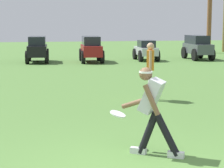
{
  "coord_description": "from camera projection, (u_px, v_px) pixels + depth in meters",
  "views": [
    {
      "loc": [
        -1.47,
        -5.53,
        2.14
      ],
      "look_at": [
        0.16,
        2.87,
        0.9
      ],
      "focal_mm": 70.0,
      "sensor_mm": 36.0,
      "label": 1
    }
  ],
  "objects": [
    {
      "name": "frisbee_thrower",
      "position": [
        152.0,
        106.0,
        6.91
      ],
      "size": [
        0.89,
        0.81,
        1.42
      ],
      "color": "black",
      "rests_on": "ground_plane"
    },
    {
      "name": "parked_car_slot_e",
      "position": [
        146.0,
        50.0,
        23.75
      ],
      "size": [
        1.17,
        2.24,
        1.1
      ],
      "color": "#B7BABF",
      "rests_on": "ground_plane"
    },
    {
      "name": "teammate_deep",
      "position": [
        150.0,
        66.0,
        11.8
      ],
      "size": [
        0.29,
        0.49,
        1.56
      ],
      "color": "silver",
      "rests_on": "ground_plane"
    },
    {
      "name": "parked_car_slot_d",
      "position": [
        91.0,
        48.0,
        22.81
      ],
      "size": [
        1.27,
        2.45,
        1.34
      ],
      "color": "maroon",
      "rests_on": "ground_plane"
    },
    {
      "name": "frisbee_in_flight",
      "position": [
        118.0,
        114.0,
        7.35
      ],
      "size": [
        0.37,
        0.38,
        0.11
      ],
      "color": "white"
    },
    {
      "name": "parked_car_slot_f",
      "position": [
        198.0,
        46.0,
        24.35
      ],
      "size": [
        1.18,
        2.42,
        1.34
      ],
      "color": "#474C51",
      "rests_on": "ground_plane"
    },
    {
      "name": "parked_car_slot_c",
      "position": [
        37.0,
        48.0,
        22.7
      ],
      "size": [
        1.28,
        2.45,
        1.34
      ],
      "color": "black",
      "rests_on": "ground_plane"
    }
  ]
}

